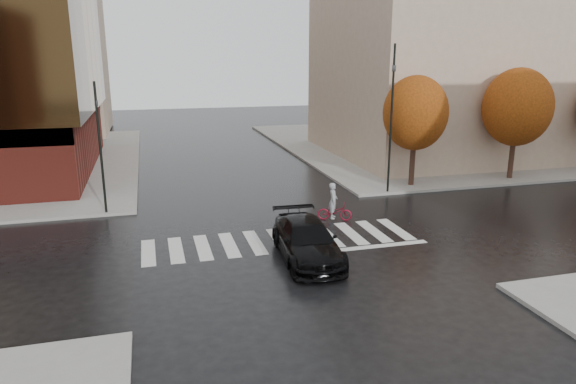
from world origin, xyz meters
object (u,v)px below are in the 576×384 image
(sedan, at_px, (307,240))
(fire_hydrant, at_px, (75,189))
(cyclist, at_px, (334,208))
(traffic_light_ne, at_px, (392,108))
(traffic_light_nw, at_px, (100,141))

(sedan, relative_size, fire_hydrant, 7.56)
(sedan, height_order, cyclist, cyclist)
(traffic_light_ne, relative_size, fire_hydrant, 11.92)
(sedan, distance_m, fire_hydrant, 15.34)
(traffic_light_nw, height_order, fire_hydrant, traffic_light_nw)
(traffic_light_ne, height_order, fire_hydrant, traffic_light_ne)
(fire_hydrant, bearing_deg, traffic_light_ne, -12.14)
(fire_hydrant, bearing_deg, sedan, -50.31)
(sedan, distance_m, traffic_light_ne, 11.75)
(cyclist, relative_size, fire_hydrant, 2.70)
(cyclist, bearing_deg, fire_hydrant, 83.09)
(traffic_light_nw, xyz_separation_m, traffic_light_ne, (15.37, 0.00, 1.23))
(sedan, relative_size, traffic_light_ne, 0.63)
(traffic_light_ne, xyz_separation_m, fire_hydrant, (-17.21, 3.70, -4.41))
(fire_hydrant, bearing_deg, traffic_light_nw, -63.59)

